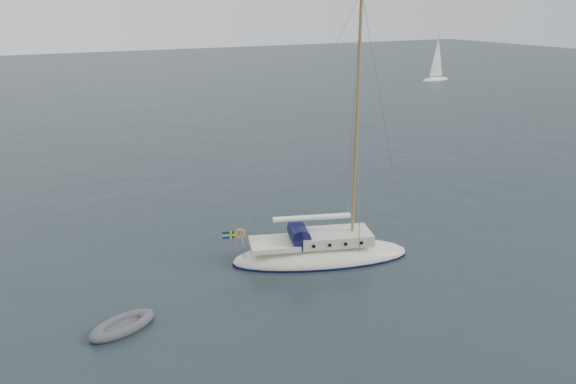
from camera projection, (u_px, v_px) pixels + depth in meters
ground at (289, 292)px, 27.23m from camera, size 300.00×300.00×0.00m
sailboat at (321, 241)px, 30.40m from camera, size 10.19×3.05×14.51m
dinghy at (122, 326)px, 24.05m from camera, size 3.09×1.40×0.44m
distant_yacht_b at (437, 60)px, 100.70m from camera, size 6.31×3.37×8.36m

